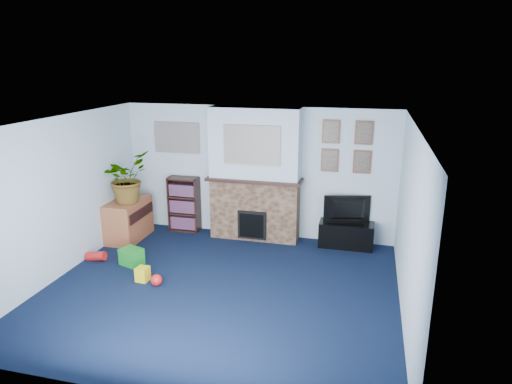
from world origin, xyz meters
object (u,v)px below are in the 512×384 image
(tv_stand, at_px, (346,234))
(television, at_px, (348,210))
(sideboard, at_px, (129,220))
(bookshelf, at_px, (184,205))

(tv_stand, distance_m, television, 0.45)
(tv_stand, distance_m, sideboard, 3.95)
(bookshelf, bearing_deg, sideboard, -141.57)
(tv_stand, xyz_separation_m, sideboard, (-3.90, -0.58, 0.12))
(television, bearing_deg, bookshelf, -14.47)
(television, relative_size, sideboard, 0.86)
(bookshelf, relative_size, sideboard, 1.11)
(television, bearing_deg, sideboard, -4.63)
(television, height_order, sideboard, television)
(bookshelf, height_order, sideboard, bookshelf)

